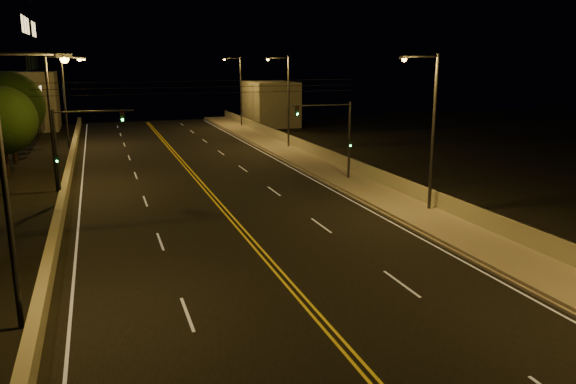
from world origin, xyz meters
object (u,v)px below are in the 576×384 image
object	(u,v)px
streetlight_2	(286,97)
streetlight_3	(239,88)
tree_0	(1,120)
tree_1	(9,106)
streetlight_4	(12,175)
streetlight_6	(67,96)
traffic_signal_left	(72,144)
streetlight_5	(55,114)
streetlight_1	(430,124)
traffic_signal_right	(338,132)

from	to	relation	value
streetlight_2	streetlight_3	world-z (taller)	same
tree_0	tree_1	world-z (taller)	tree_1
streetlight_3	streetlight_4	size ratio (longest dim) A/B	1.00
streetlight_6	traffic_signal_left	distance (m)	24.75
streetlight_5	tree_0	distance (m)	7.63
streetlight_1	streetlight_6	world-z (taller)	same
streetlight_1	streetlight_5	bearing A→B (deg)	147.49
streetlight_6	tree_1	xyz separation A→B (m)	(-4.54, -7.72, -0.30)
streetlight_3	traffic_signal_right	distance (m)	37.06
tree_1	streetlight_1	bearing A→B (deg)	-46.07
streetlight_4	traffic_signal_right	xyz separation A→B (m)	(19.93, 18.59, -1.61)
streetlight_1	tree_0	bearing A→B (deg)	142.28
streetlight_2	streetlight_6	xyz separation A→B (m)	(-21.46, 7.88, 0.00)
streetlight_1	streetlight_6	distance (m)	40.81
streetlight_1	tree_0	distance (m)	32.58
streetlight_2	streetlight_6	world-z (taller)	same
streetlight_1	streetlight_5	world-z (taller)	same
streetlight_2	traffic_signal_right	bearing A→B (deg)	-95.21
streetlight_4	tree_0	size ratio (longest dim) A/B	1.31
streetlight_6	tree_1	bearing A→B (deg)	-120.46
streetlight_1	traffic_signal_right	xyz separation A→B (m)	(-1.53, 10.04, -1.61)
streetlight_6	streetlight_4	bearing A→B (deg)	-90.00
traffic_signal_right	tree_1	size ratio (longest dim) A/B	0.74
streetlight_2	tree_1	distance (m)	26.00
traffic_signal_left	tree_1	distance (m)	17.92
streetlight_4	traffic_signal_left	distance (m)	18.70
streetlight_4	streetlight_5	size ratio (longest dim) A/B	1.00
tree_0	traffic_signal_left	bearing A→B (deg)	-61.22
streetlight_6	tree_0	distance (m)	15.43
streetlight_1	streetlight_5	size ratio (longest dim) A/B	1.00
tree_1	streetlight_3	bearing A→B (deg)	37.63
traffic_signal_left	traffic_signal_right	bearing A→B (deg)	0.00
tree_1	traffic_signal_right	bearing A→B (deg)	-34.71
streetlight_3	streetlight_5	bearing A→B (deg)	-122.76
streetlight_2	streetlight_6	bearing A→B (deg)	159.83
streetlight_4	traffic_signal_right	distance (m)	27.31
streetlight_1	streetlight_4	size ratio (longest dim) A/B	1.00
streetlight_1	streetlight_6	bearing A→B (deg)	121.73
streetlight_3	streetlight_5	distance (m)	39.67
streetlight_1	traffic_signal_left	world-z (taller)	streetlight_1
streetlight_2	streetlight_4	distance (m)	41.38
tree_0	streetlight_5	bearing A→B (deg)	-55.47
streetlight_2	streetlight_6	distance (m)	22.87
streetlight_3	traffic_signal_right	xyz separation A→B (m)	(-1.53, -37.00, -1.61)
streetlight_2	streetlight_5	distance (m)	25.17
streetlight_1	streetlight_3	bearing A→B (deg)	90.00
streetlight_5	traffic_signal_left	world-z (taller)	streetlight_5
streetlight_5	tree_0	world-z (taller)	streetlight_5
streetlight_3	tree_0	world-z (taller)	streetlight_3
streetlight_6	streetlight_2	bearing A→B (deg)	-20.17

